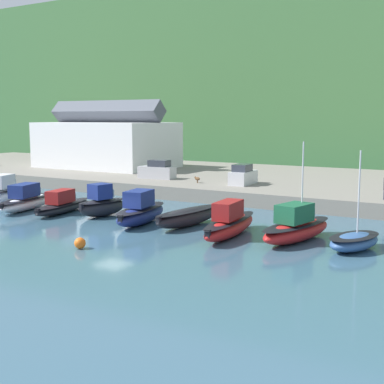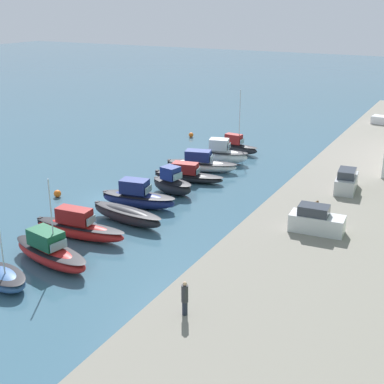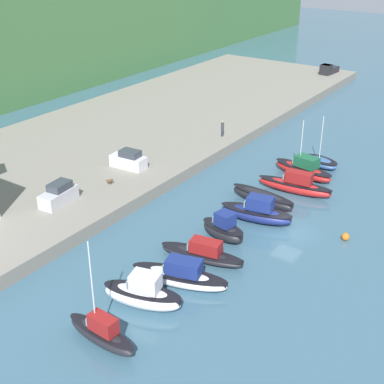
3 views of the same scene
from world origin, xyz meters
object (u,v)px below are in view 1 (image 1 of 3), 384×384
mooring_buoy_0 (80,243)px  moored_boat_3 (63,205)px  moored_boat_1 (4,194)px  moored_boat_4 (102,204)px  moored_boat_2 (27,200)px  moored_boat_8 (296,227)px  parked_car_1 (243,176)px  moored_boat_5 (141,211)px  dog_on_quay (197,179)px  moored_boat_6 (188,216)px  moored_boat_7 (230,223)px  parked_car_0 (157,171)px  moored_boat_9 (354,241)px

mooring_buoy_0 → moored_boat_3: bearing=138.9°
moored_boat_1 → moored_boat_3: bearing=-16.4°
moored_boat_4 → moored_boat_2: bearing=-162.8°
moored_boat_8 → moored_boat_2: bearing=-167.7°
moored_boat_1 → parked_car_1: 24.16m
moored_boat_5 → dog_on_quay: moored_boat_5 is taller
moored_boat_6 → moored_boat_2: bearing=-169.1°
moored_boat_3 → moored_boat_4: 4.21m
moored_boat_7 → parked_car_0: size_ratio=1.97×
moored_boat_2 → moored_boat_9: size_ratio=1.35×
moored_boat_3 → moored_boat_5: moored_boat_5 is taller
moored_boat_3 → dog_on_quay: bearing=62.0°
moored_boat_6 → moored_boat_9: (13.09, -1.20, -0.16)m
moored_boat_7 → dog_on_quay: moored_boat_7 is taller
moored_boat_2 → moored_boat_5: size_ratio=1.12×
moored_boat_9 → parked_car_1: bearing=149.2°
moored_boat_1 → moored_boat_5: moored_boat_1 is taller
moored_boat_6 → moored_boat_9: 13.15m
moored_boat_7 → parked_car_0: bearing=130.9°
moored_boat_1 → moored_boat_8: bearing=-14.9°
moored_boat_6 → moored_boat_5: bearing=-154.2°
parked_car_0 → moored_boat_1: bearing=151.0°
moored_boat_9 → parked_car_1: moored_boat_9 is taller
moored_boat_2 → moored_boat_7: 21.12m
moored_boat_8 → parked_car_1: 20.52m
moored_boat_1 → moored_boat_6: bearing=-13.2°
moored_boat_1 → moored_boat_3: size_ratio=0.84×
moored_boat_4 → moored_boat_8: size_ratio=0.62×
parked_car_1 → moored_boat_8: bearing=-58.7°
moored_boat_1 → dog_on_quay: size_ratio=7.72×
moored_boat_8 → dog_on_quay: (-16.77, 15.22, 0.88)m
moored_boat_7 → moored_boat_8: bearing=7.5°
moored_boat_7 → parked_car_1: 19.19m
moored_boat_4 → moored_boat_6: size_ratio=0.65×
moored_boat_6 → moored_boat_1: bearing=-171.9°
dog_on_quay → moored_boat_6: bearing=-131.3°
moored_boat_9 → dog_on_quay: moored_boat_9 is taller
parked_car_0 → mooring_buoy_0: bearing=-162.2°
moored_boat_3 → dog_on_quay: 16.13m
moored_boat_2 → parked_car_0: bearing=65.7°
moored_boat_8 → parked_car_0: 28.20m
moored_boat_5 → mooring_buoy_0: moored_boat_5 is taller
moored_boat_3 → dog_on_quay: size_ratio=9.23×
parked_car_1 → dog_on_quay: (-4.80, -1.40, -0.46)m
moored_boat_4 → dog_on_quay: bearing=98.0°
moored_boat_4 → parked_car_0: parked_car_0 is taller
moored_boat_4 → moored_boat_7: (12.93, -1.39, -0.10)m
moored_boat_3 → moored_boat_5: bearing=-13.5°
moored_boat_4 → mooring_buoy_0: size_ratio=6.78×
moored_boat_4 → dog_on_quay: 14.91m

